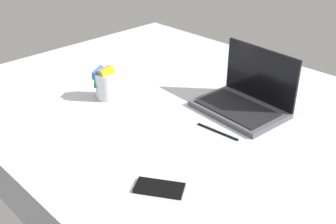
# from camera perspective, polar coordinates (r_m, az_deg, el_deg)

# --- Properties ---
(bed_mattress) EXTENTS (1.80, 1.40, 0.18)m
(bed_mattress) POSITION_cam_1_polar(r_m,az_deg,el_deg) (1.67, 1.53, -1.41)
(bed_mattress) COLOR #B7BCC6
(bed_mattress) RESTS_ON ground
(laptop) EXTENTS (0.35, 0.25, 0.23)m
(laptop) POSITION_cam_1_polar(r_m,az_deg,el_deg) (1.59, 10.73, 1.79)
(laptop) COLOR #4C4C51
(laptop) RESTS_ON bed_mattress
(snack_cup) EXTENTS (0.10, 0.10, 0.14)m
(snack_cup) POSITION_cam_1_polar(r_m,az_deg,el_deg) (1.66, -8.68, 3.94)
(snack_cup) COLOR silver
(snack_cup) RESTS_ON bed_mattress
(cell_phone) EXTENTS (0.15, 0.13, 0.01)m
(cell_phone) POSITION_cam_1_polar(r_m,az_deg,el_deg) (1.18, -1.22, -10.58)
(cell_phone) COLOR black
(cell_phone) RESTS_ON bed_mattress
(charger_cable) EXTENTS (0.17, 0.02, 0.01)m
(charger_cable) POSITION_cam_1_polar(r_m,az_deg,el_deg) (1.44, 6.93, -2.75)
(charger_cable) COLOR black
(charger_cable) RESTS_ON bed_mattress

